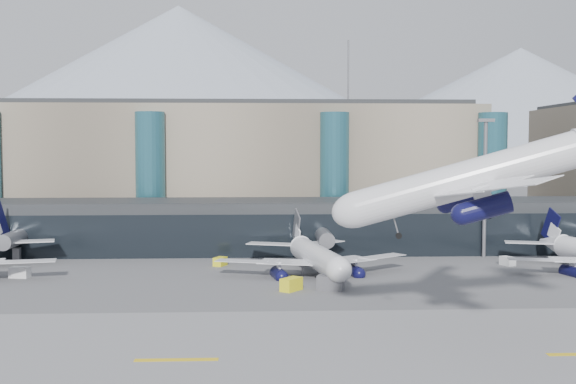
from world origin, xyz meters
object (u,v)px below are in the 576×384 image
object	(u,v)px
veh_a	(20,272)
veh_g	(507,261)
hero_jet	(495,165)
jet_parked_mid	(312,248)
veh_c	(330,283)
veh_h	(291,284)
lightmast_mid	(485,179)
veh_b	(220,262)

from	to	relation	value
veh_a	veh_g	xyz separation A→B (m)	(80.16, 8.03, -0.09)
veh_g	hero_jet	bearing A→B (deg)	-42.95
jet_parked_mid	veh_c	bearing A→B (deg)	176.13
veh_a	veh_h	xyz separation A→B (m)	(41.80, -12.30, 0.08)
lightmast_mid	veh_a	size ratio (longest dim) A/B	8.55
lightmast_mid	veh_h	bearing A→B (deg)	-141.22
lightmast_mid	veh_c	bearing A→B (deg)	-136.84
veh_b	veh_g	size ratio (longest dim) A/B	0.99
lightmast_mid	veh_h	size ratio (longest dim) A/B	7.70
veh_b	veh_c	xyz separation A→B (m)	(16.71, -21.99, 0.30)
veh_c	veh_h	bearing A→B (deg)	-160.46
veh_a	veh_c	world-z (taller)	veh_c
lightmast_mid	hero_jet	xyz separation A→B (m)	(-16.63, -54.66, 4.01)
hero_jet	jet_parked_mid	xyz separation A→B (m)	(-16.54, 38.99, -14.37)
jet_parked_mid	veh_c	distance (m)	14.48
veh_a	veh_g	world-z (taller)	veh_a
lightmast_mid	veh_c	xyz separation A→B (m)	(-31.73, -29.76, -13.38)
veh_c	veh_b	bearing A→B (deg)	144.31
veh_h	veh_b	bearing A→B (deg)	65.12
lightmast_mid	veh_g	bearing A→B (deg)	-83.96
hero_jet	veh_a	world-z (taller)	hero_jet
veh_g	veh_a	bearing A→B (deg)	-105.81
lightmast_mid	veh_h	xyz separation A→B (m)	(-37.34, -30.00, -13.50)
lightmast_mid	veh_c	size ratio (longest dim) A/B	6.87
hero_jet	veh_g	size ratio (longest dim) A/B	13.62
jet_parked_mid	veh_a	bearing A→B (deg)	82.85
lightmast_mid	veh_b	bearing A→B (deg)	-170.89
hero_jet	veh_g	world-z (taller)	hero_jet
lightmast_mid	jet_parked_mid	xyz separation A→B (m)	(-33.17, -15.67, -10.36)
hero_jet	veh_b	bearing A→B (deg)	132.36
jet_parked_mid	veh_b	distance (m)	17.52
jet_parked_mid	veh_h	distance (m)	15.25
hero_jet	veh_b	size ratio (longest dim) A/B	13.81
veh_b	hero_jet	bearing A→B (deg)	-121.68
veh_b	lightmast_mid	bearing A→B (deg)	-56.74
hero_jet	veh_b	distance (m)	59.36
veh_c	veh_g	world-z (taller)	veh_c
veh_g	veh_c	bearing A→B (deg)	-80.02
lightmast_mid	veh_a	xyz separation A→B (m)	(-79.14, -17.70, -13.58)
veh_b	jet_parked_mid	bearing A→B (deg)	-93.18
veh_a	veh_b	xyz separation A→B (m)	(30.69, 9.93, -0.11)
veh_c	veh_h	distance (m)	5.62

